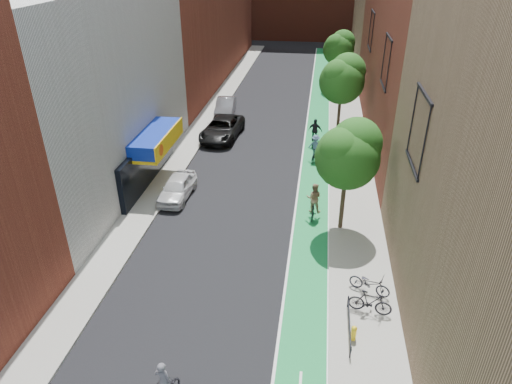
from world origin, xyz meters
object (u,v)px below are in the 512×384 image
at_px(cyclist_lane_mid, 315,135).
at_px(fire_hydrant, 354,332).
at_px(cyclist_lane_near, 314,203).
at_px(parked_car_white, 177,187).
at_px(parked_car_black, 222,128).
at_px(cyclist_lane_far, 315,150).
at_px(parked_car_silver, 225,107).

xyz_separation_m(cyclist_lane_mid, fire_hydrant, (2.15, -20.09, -0.37)).
distance_m(cyclist_lane_near, fire_hydrant, 9.53).
bearing_deg(parked_car_white, parked_car_black, 88.16).
bearing_deg(cyclist_lane_near, parked_car_black, -52.66).
xyz_separation_m(cyclist_lane_near, cyclist_lane_far, (-0.12, 7.94, -0.10)).
height_order(parked_car_white, cyclist_lane_mid, cyclist_lane_mid).
height_order(parked_car_black, parked_car_silver, parked_car_black).
distance_m(cyclist_lane_near, cyclist_lane_mid, 10.77).
relative_size(parked_car_white, fire_hydrant, 5.99).
bearing_deg(cyclist_lane_far, parked_car_black, -10.20).
bearing_deg(parked_car_white, parked_car_silver, 92.74).
distance_m(parked_car_black, cyclist_lane_near, 13.78).
bearing_deg(cyclist_lane_far, fire_hydrant, 110.74).
bearing_deg(fire_hydrant, cyclist_lane_near, 101.57).
bearing_deg(cyclist_lane_near, cyclist_lane_far, -86.06).
relative_size(parked_car_white, cyclist_lane_mid, 1.89).
xyz_separation_m(parked_car_black, fire_hydrant, (9.67, -20.70, -0.29)).
height_order(parked_car_black, cyclist_lane_far, cyclist_lane_far).
bearing_deg(parked_car_white, cyclist_lane_far, 41.19).
relative_size(cyclist_lane_near, cyclist_lane_far, 1.10).
bearing_deg(parked_car_silver, cyclist_lane_near, -67.83).
height_order(parked_car_white, parked_car_black, parked_car_black).
bearing_deg(cyclist_lane_mid, parked_car_black, 6.14).
bearing_deg(parked_car_black, cyclist_lane_far, -19.73).
relative_size(cyclist_lane_near, cyclist_lane_mid, 1.00).
bearing_deg(parked_car_black, parked_car_white, -89.42).
distance_m(parked_car_black, cyclist_lane_mid, 7.55).
distance_m(cyclist_lane_mid, fire_hydrant, 20.21).
relative_size(parked_car_white, parked_car_black, 0.71).
relative_size(parked_car_silver, fire_hydrant, 6.68).
xyz_separation_m(parked_car_black, cyclist_lane_far, (7.64, -3.44, 0.06)).
height_order(parked_car_black, fire_hydrant, parked_car_black).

